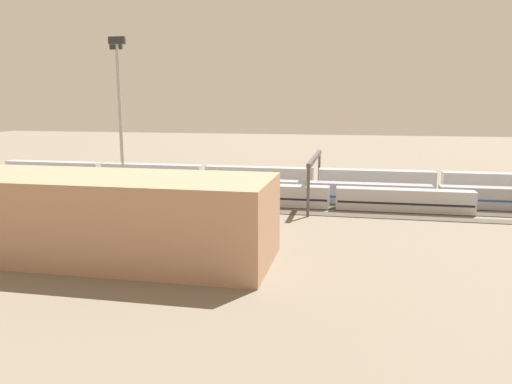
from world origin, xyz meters
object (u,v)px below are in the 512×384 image
Objects in this scene: light_mast_1 at (120,103)px; train_on_track_3 at (265,195)px; light_mast_0 at (119,98)px; maintenance_shed at (89,216)px; train_on_track_0 at (259,179)px; train_on_track_2 at (239,189)px; signal_gantry at (315,163)px.

train_on_track_3 is at bearing -160.85° from light_mast_1.
maintenance_shed is (-20.92, 50.58, -14.53)m from light_mast_0.
train_on_track_3 is at bearing 154.74° from light_mast_0.
light_mast_0 is (32.50, -2.30, 16.89)m from train_on_track_0.
light_mast_0 reaches higher than light_mast_1.
train_on_track_3 is at bearing 105.48° from train_on_track_0.
light_mast_1 is (17.37, 13.18, 16.43)m from train_on_track_2.
light_mast_1 is 1.17× the size of signal_gantry.
train_on_track_3 is 11.18m from signal_gantry.
train_on_track_0 is 36.70m from light_mast_0.
light_mast_0 is at bearing -4.04° from train_on_track_0.
light_mast_0 is 56.63m from maintenance_shed.
light_mast_1 reaches higher than train_on_track_2.
light_mast_0 is 0.70× the size of maintenance_shed.
light_mast_0 is 1.07× the size of light_mast_1.
signal_gantry is at bearing -122.22° from maintenance_shed.
light_mast_0 is (36.65, -17.30, 17.52)m from train_on_track_3.
train_on_track_3 is 36.94m from maintenance_shed.
light_mast_1 is at bearing 50.06° from train_on_track_0.
light_mast_1 is at bearing 22.41° from signal_gantry.
signal_gantry reaches higher than train_on_track_2.
train_on_track_2 is 27.30m from light_mast_1.
train_on_track_2 is 37.23m from light_mast_0.
train_on_track_2 is 10.22m from train_on_track_0.
train_on_track_2 is 1.00× the size of train_on_track_0.
maintenance_shed reaches higher than train_on_track_0.
maintenance_shed is (-7.83, 25.11, -13.45)m from light_mast_1.
train_on_track_2 is at bearing -142.81° from light_mast_1.
train_on_track_0 is at bearing -38.55° from signal_gantry.
maintenance_shed reaches higher than signal_gantry.
signal_gantry is 45.32m from maintenance_shed.
train_on_track_0 is 3.84× the size of light_mast_0.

